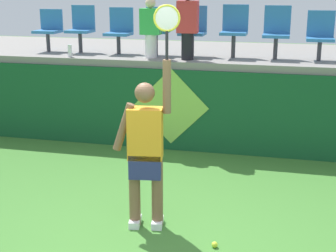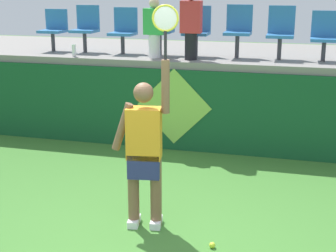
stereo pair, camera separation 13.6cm
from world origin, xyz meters
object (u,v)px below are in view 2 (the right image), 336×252
Objects in this scene: tennis_player at (145,148)px; stadium_chair_2 at (124,29)px; stadium_chair_6 at (281,30)px; spectator_1 at (154,27)px; spectator_0 at (191,24)px; stadium_chair_1 at (86,26)px; stadium_chair_5 at (238,28)px; tennis_ball at (212,245)px; stadium_chair_7 at (325,34)px; stadium_chair_3 at (161,28)px; stadium_chair_4 at (197,29)px; water_bottle at (74,50)px; stadium_chair_0 at (54,28)px.

tennis_player is 4.04m from stadium_chair_2.
stadium_chair_6 is 2.11m from spectator_1.
spectator_0 reaches higher than stadium_chair_2.
stadium_chair_1 is 2.79m from stadium_chair_5.
stadium_chair_6 is (3.50, 0.00, 0.01)m from stadium_chair_1.
tennis_ball is 4.49m from stadium_chair_7.
stadium_chair_7 is (1.94, 3.61, 0.97)m from tennis_player.
stadium_chair_4 is at bearing 0.55° from stadium_chair_3.
stadium_chair_5 is 1.41m from stadium_chair_7.
stadium_chair_5 is (0.53, 3.61, 1.03)m from tennis_player.
stadium_chair_1 reaches higher than stadium_chair_3.
stadium_chair_6 is at bearing 11.12° from spectator_1.
stadium_chair_5 is at bearing 0.26° from stadium_chair_3.
stadium_chair_6 is (2.76, 0.00, 0.04)m from stadium_chair_2.
tennis_player is 3.08× the size of stadium_chair_2.
tennis_player is at bearing -108.88° from stadium_chair_6.
water_bottle is at bearing -137.27° from stadium_chair_2.
spectator_0 is (2.72, -0.47, 0.16)m from stadium_chair_0.
stadium_chair_5 is 1.42m from spectator_1.
stadium_chair_3 is (1.39, 0.63, 0.37)m from water_bottle.
tennis_player is 3.26× the size of stadium_chair_0.
stadium_chair_7 is at bearing 12.62° from spectator_0.
spectator_0 is 0.66m from spectator_1.
stadium_chair_3 is at bearing -0.51° from stadium_chair_2.
stadium_chair_3 is at bearing 103.03° from tennis_player.
spectator_0 is at bearing -19.52° from stadium_chair_2.
spectator_1 is at bearing -171.71° from stadium_chair_7.
stadium_chair_1 is (-2.26, 3.61, 1.01)m from tennis_player.
stadium_chair_2 is at bearing 160.48° from spectator_0.
tennis_player is 4.38m from stadium_chair_1.
stadium_chair_3 is 0.95× the size of stadium_chair_6.
stadium_chair_2 is 1.34m from stadium_chair_4.
stadium_chair_1 is 1.02× the size of stadium_chair_3.
stadium_chair_2 is at bearing 0.29° from stadium_chair_0.
spectator_1 is (-0.65, -0.40, 0.04)m from stadium_chair_4.
stadium_chair_5 is 0.88× the size of spectator_1.
tennis_player is 3.33m from spectator_0.
stadium_chair_4 is (1.34, 0.00, 0.03)m from stadium_chair_2.
stadium_chair_3 is at bearing -179.74° from stadium_chair_5.
stadium_chair_1 is 0.74m from stadium_chair_2.
stadium_chair_2 is 0.95× the size of stadium_chair_4.
stadium_chair_6 reaches higher than stadium_chair_2.
tennis_player reaches higher than stadium_chair_1.
tennis_ball is 4.40m from stadium_chair_6.
tennis_ball is 4.76m from water_bottle.
stadium_chair_1 is at bearing 179.79° from stadium_chair_3.
stadium_chair_4 is 0.76× the size of spectator_0.
tennis_ball is 0.08× the size of stadium_chair_1.
stadium_chair_3 is 2.77m from stadium_chair_7.
stadium_chair_4 reaches higher than stadium_chair_3.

